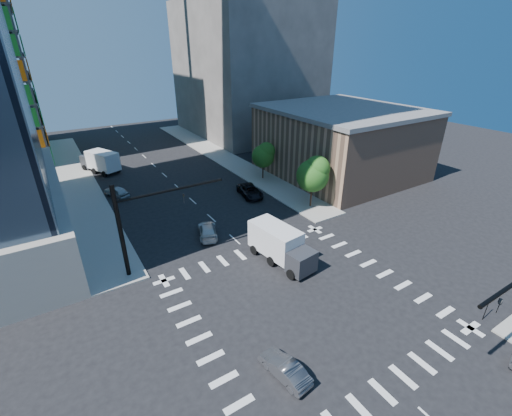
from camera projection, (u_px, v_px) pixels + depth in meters
ground at (303, 302)px, 28.65m from camera, size 160.00×160.00×0.00m
road_markings at (303, 302)px, 28.64m from camera, size 20.00×20.00×0.01m
sidewalk_ne at (222, 156)px, 65.11m from camera, size 5.00×60.00×0.15m
sidewalk_nw at (78, 182)px, 53.21m from camera, size 5.00×60.00×0.15m
commercial_building at (340, 141)px, 55.03m from camera, size 20.50×22.50×10.60m
bg_building_ne at (246, 70)px, 77.39m from camera, size 24.00×30.00×28.00m
signal_mast_nw at (137, 219)px, 30.27m from camera, size 10.20×0.40×9.00m
tree_south at (314, 173)px, 43.23m from camera, size 4.16×4.16×6.82m
tree_north at (264, 155)px, 52.84m from camera, size 3.54×3.52×5.78m
no_parking_sign at (488, 306)px, 26.26m from camera, size 0.30×0.06×2.20m
car_nb_far at (250, 191)px, 48.20m from camera, size 3.28×5.67×1.49m
car_sb_near at (208, 230)px, 38.23m from camera, size 3.45×5.10×1.37m
car_sb_mid at (117, 192)px, 48.04m from camera, size 3.19×4.66×1.47m
car_sb_cross at (285, 369)px, 22.08m from camera, size 1.90×4.02×1.27m
box_truck_near at (283, 248)px, 33.27m from camera, size 3.68×6.97×3.49m
box_truck_far at (99, 162)px, 57.04m from camera, size 5.46×7.38×3.56m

